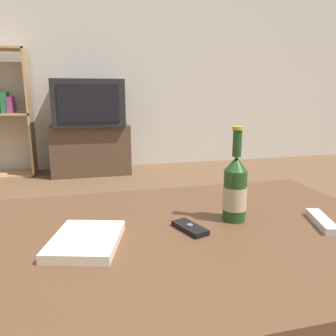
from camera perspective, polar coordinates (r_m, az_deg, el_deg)
back_wall at (r=3.87m, az=-10.61°, el=19.56°), size 8.00×0.05×2.60m
coffee_table at (r=0.95m, az=3.77°, el=-14.11°), size 1.19×0.83×0.47m
tv_stand at (r=3.58m, az=-13.27°, el=3.22°), size 0.80×0.45×0.51m
television at (r=3.53m, az=-13.68°, el=11.01°), size 0.69×0.58×0.46m
beer_bottle at (r=0.98m, az=11.59°, el=-3.60°), size 0.07×0.07×0.28m
cell_phone at (r=0.92m, az=3.87°, el=-10.39°), size 0.08×0.12×0.02m
remote_control at (r=1.06m, az=25.22°, el=-8.38°), size 0.09×0.17×0.02m
table_book at (r=0.86m, az=-14.09°, el=-12.13°), size 0.21×0.25×0.02m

